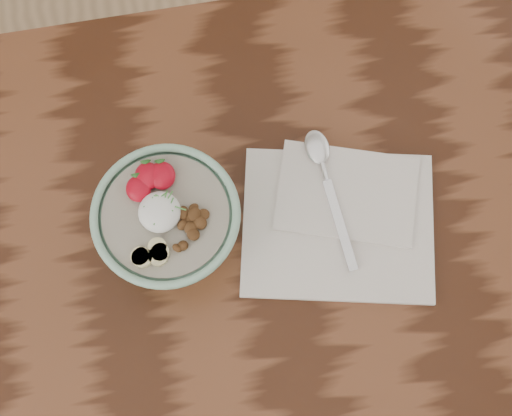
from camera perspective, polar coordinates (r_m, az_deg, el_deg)
The scene contains 4 objects.
table at distance 104.18cm, azimuth -9.27°, elevation -9.69°, with size 160.00×90.00×75.00cm.
breakfast_bowl at distance 90.35cm, azimuth -7.01°, elevation -1.13°, with size 18.32×18.32×12.30cm.
napkin at distance 96.26cm, azimuth 6.72°, elevation -0.81°, with size 29.22×25.60×1.57cm.
spoon at distance 96.77cm, azimuth 5.36°, elevation 3.36°, with size 3.91×20.22×1.05cm.
Camera 1 is at (14.44, -13.49, 167.99)cm, focal length 50.00 mm.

